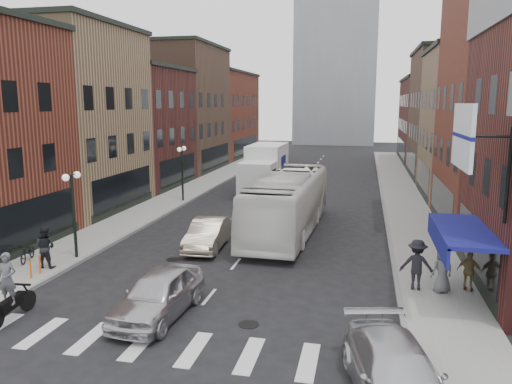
# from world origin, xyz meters

# --- Properties ---
(ground) EXTENTS (160.00, 160.00, 0.00)m
(ground) POSITION_xyz_m (0.00, 0.00, 0.00)
(ground) COLOR black
(ground) RESTS_ON ground
(sidewalk_left) EXTENTS (3.00, 74.00, 0.15)m
(sidewalk_left) POSITION_xyz_m (-8.50, 22.00, 0.07)
(sidewalk_left) COLOR gray
(sidewalk_left) RESTS_ON ground
(sidewalk_right) EXTENTS (3.00, 74.00, 0.15)m
(sidewalk_right) POSITION_xyz_m (8.50, 22.00, 0.07)
(sidewalk_right) COLOR gray
(sidewalk_right) RESTS_ON ground
(curb_left) EXTENTS (0.20, 74.00, 0.16)m
(curb_left) POSITION_xyz_m (-7.00, 22.00, 0.00)
(curb_left) COLOR gray
(curb_left) RESTS_ON ground
(curb_right) EXTENTS (0.20, 74.00, 0.16)m
(curb_right) POSITION_xyz_m (7.00, 22.00, 0.00)
(curb_right) COLOR gray
(curb_right) RESTS_ON ground
(crosswalk_stripes) EXTENTS (12.00, 2.20, 0.01)m
(crosswalk_stripes) POSITION_xyz_m (0.00, -3.00, 0.00)
(crosswalk_stripes) COLOR silver
(crosswalk_stripes) RESTS_ON ground
(bldg_left_mid_a) EXTENTS (10.30, 10.20, 12.30)m
(bldg_left_mid_a) POSITION_xyz_m (-14.99, 14.00, 6.15)
(bldg_left_mid_a) COLOR #947652
(bldg_left_mid_a) RESTS_ON ground
(bldg_left_mid_b) EXTENTS (10.30, 10.20, 10.30)m
(bldg_left_mid_b) POSITION_xyz_m (-14.99, 24.00, 5.15)
(bldg_left_mid_b) COLOR #461A19
(bldg_left_mid_b) RESTS_ON ground
(bldg_left_far_a) EXTENTS (10.30, 12.20, 13.30)m
(bldg_left_far_a) POSITION_xyz_m (-14.99, 35.00, 6.65)
(bldg_left_far_a) COLOR brown
(bldg_left_far_a) RESTS_ON ground
(bldg_left_far_b) EXTENTS (10.30, 16.20, 11.30)m
(bldg_left_far_b) POSITION_xyz_m (-14.99, 49.00, 5.65)
(bldg_left_far_b) COLOR maroon
(bldg_left_far_b) RESTS_ON ground
(bldg_right_mid_b) EXTENTS (10.30, 10.20, 11.30)m
(bldg_right_mid_b) POSITION_xyz_m (14.99, 24.00, 5.65)
(bldg_right_mid_b) COLOR #947652
(bldg_right_mid_b) RESTS_ON ground
(bldg_right_far_a) EXTENTS (10.30, 12.20, 12.30)m
(bldg_right_far_a) POSITION_xyz_m (14.99, 35.00, 6.15)
(bldg_right_far_a) COLOR brown
(bldg_right_far_a) RESTS_ON ground
(bldg_right_far_b) EXTENTS (10.30, 16.20, 10.30)m
(bldg_right_far_b) POSITION_xyz_m (14.99, 49.00, 5.15)
(bldg_right_far_b) COLOR #461A19
(bldg_right_far_b) RESTS_ON ground
(awning_blue) EXTENTS (1.80, 5.00, 0.78)m
(awning_blue) POSITION_xyz_m (8.93, 2.50, 2.63)
(awning_blue) COLOR navy
(awning_blue) RESTS_ON ground
(billboard_sign) EXTENTS (1.52, 3.00, 3.70)m
(billboard_sign) POSITION_xyz_m (8.59, 0.50, 6.13)
(billboard_sign) COLOR black
(billboard_sign) RESTS_ON ground
(distant_tower) EXTENTS (14.00, 14.00, 50.00)m
(distant_tower) POSITION_xyz_m (0.00, 78.00, 25.00)
(distant_tower) COLOR #9399A0
(distant_tower) RESTS_ON ground
(streetlamp_near) EXTENTS (0.32, 1.22, 4.11)m
(streetlamp_near) POSITION_xyz_m (-7.40, 4.00, 2.91)
(streetlamp_near) COLOR black
(streetlamp_near) RESTS_ON ground
(streetlamp_far) EXTENTS (0.32, 1.22, 4.11)m
(streetlamp_far) POSITION_xyz_m (-7.40, 18.00, 2.91)
(streetlamp_far) COLOR black
(streetlamp_far) RESTS_ON ground
(bike_rack) EXTENTS (0.08, 0.68, 0.80)m
(bike_rack) POSITION_xyz_m (-7.60, 1.30, 0.55)
(bike_rack) COLOR #D8590C
(bike_rack) RESTS_ON sidewalk_left
(box_truck) EXTENTS (2.79, 8.81, 3.83)m
(box_truck) POSITION_xyz_m (-2.39, 23.55, 1.89)
(box_truck) COLOR white
(box_truck) RESTS_ON ground
(motorcycle_rider) EXTENTS (0.69, 2.32, 2.36)m
(motorcycle_rider) POSITION_xyz_m (-5.88, -2.37, 1.11)
(motorcycle_rider) COLOR black
(motorcycle_rider) RESTS_ON ground
(transit_bus) EXTENTS (3.33, 12.43, 3.44)m
(transit_bus) POSITION_xyz_m (1.46, 11.05, 1.72)
(transit_bus) COLOR white
(transit_bus) RESTS_ON ground
(sedan_left_near) EXTENTS (2.17, 4.80, 1.60)m
(sedan_left_near) POSITION_xyz_m (-1.16, -1.01, 0.80)
(sedan_left_near) COLOR silver
(sedan_left_near) RESTS_ON ground
(sedan_left_far) EXTENTS (1.83, 4.57, 1.48)m
(sedan_left_far) POSITION_xyz_m (-1.99, 7.11, 0.74)
(sedan_left_far) COLOR beige
(sedan_left_far) RESTS_ON ground
(curb_car) EXTENTS (3.12, 5.37, 1.46)m
(curb_car) POSITION_xyz_m (6.50, -4.49, 0.73)
(curb_car) COLOR silver
(curb_car) RESTS_ON ground
(parked_bicycle) EXTENTS (0.98, 1.66, 0.83)m
(parked_bicycle) POSITION_xyz_m (-9.20, 2.97, 0.56)
(parked_bicycle) COLOR black
(parked_bicycle) RESTS_ON sidewalk_left
(ped_left_solo) EXTENTS (0.89, 0.52, 1.83)m
(ped_left_solo) POSITION_xyz_m (-7.84, 2.37, 1.06)
(ped_left_solo) COLOR black
(ped_left_solo) RESTS_ON sidewalk_left
(ped_right_a) EXTENTS (1.34, 0.80, 1.96)m
(ped_right_a) POSITION_xyz_m (7.65, 3.11, 1.13)
(ped_right_a) COLOR black
(ped_right_a) RESTS_ON sidewalk_right
(ped_right_b) EXTENTS (1.01, 0.76, 1.54)m
(ped_right_b) POSITION_xyz_m (9.60, 3.39, 0.92)
(ped_right_b) COLOR olive
(ped_right_b) RESTS_ON sidewalk_right
(ped_right_c) EXTENTS (1.01, 0.87, 1.75)m
(ped_right_c) POSITION_xyz_m (8.56, 2.98, 1.02)
(ped_right_c) COLOR #595B60
(ped_right_c) RESTS_ON sidewalk_right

